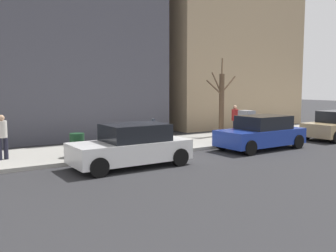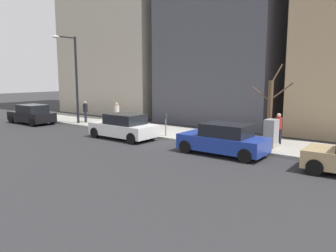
{
  "view_description": "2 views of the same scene",
  "coord_description": "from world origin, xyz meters",
  "px_view_note": "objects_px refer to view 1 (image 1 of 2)",
  "views": [
    {
      "loc": [
        -12.99,
        7.72,
        2.86
      ],
      "look_at": [
        0.29,
        -0.79,
        1.17
      ],
      "focal_mm": 40.0,
      "sensor_mm": 36.0,
      "label": 1
    },
    {
      "loc": [
        -14.86,
        -12.38,
        3.75
      ],
      "look_at": [
        0.18,
        -0.55,
        0.82
      ],
      "focal_mm": 35.0,
      "sensor_mm": 36.0,
      "label": 2
    }
  ],
  "objects_px": {
    "bare_tree": "(221,102)",
    "trash_bin": "(77,145)",
    "utility_box": "(246,124)",
    "parked_car_blue": "(261,133)",
    "pedestrian_near_meter": "(235,118)",
    "parking_meter": "(153,131)",
    "parked_car_white": "(132,146)",
    "office_tower_left": "(203,6)",
    "pedestrian_midblock": "(2,135)"
  },
  "relations": [
    {
      "from": "parking_meter",
      "to": "pedestrian_midblock",
      "type": "relative_size",
      "value": 0.81
    },
    {
      "from": "trash_bin",
      "to": "office_tower_left",
      "type": "height_order",
      "value": "office_tower_left"
    },
    {
      "from": "bare_tree",
      "to": "pedestrian_near_meter",
      "type": "xyz_separation_m",
      "value": [
        -0.39,
        -0.64,
        -0.89
      ]
    },
    {
      "from": "parked_car_white",
      "to": "utility_box",
      "type": "xyz_separation_m",
      "value": [
        2.55,
        -8.1,
        0.11
      ]
    },
    {
      "from": "parked_car_white",
      "to": "bare_tree",
      "type": "relative_size",
      "value": 0.99
    },
    {
      "from": "parked_car_blue",
      "to": "pedestrian_midblock",
      "type": "height_order",
      "value": "pedestrian_midblock"
    },
    {
      "from": "parked_car_white",
      "to": "parking_meter",
      "type": "relative_size",
      "value": 3.12
    },
    {
      "from": "trash_bin",
      "to": "pedestrian_near_meter",
      "type": "bearing_deg",
      "value": -81.92
    },
    {
      "from": "trash_bin",
      "to": "pedestrian_midblock",
      "type": "xyz_separation_m",
      "value": [
        0.86,
        2.52,
        0.49
      ]
    },
    {
      "from": "parked_car_blue",
      "to": "pedestrian_near_meter",
      "type": "height_order",
      "value": "pedestrian_near_meter"
    },
    {
      "from": "parking_meter",
      "to": "pedestrian_near_meter",
      "type": "height_order",
      "value": "pedestrian_near_meter"
    },
    {
      "from": "pedestrian_near_meter",
      "to": "parking_meter",
      "type": "bearing_deg",
      "value": -38.53
    },
    {
      "from": "bare_tree",
      "to": "pedestrian_near_meter",
      "type": "height_order",
      "value": "bare_tree"
    },
    {
      "from": "trash_bin",
      "to": "pedestrian_midblock",
      "type": "distance_m",
      "value": 2.71
    },
    {
      "from": "parked_car_white",
      "to": "pedestrian_midblock",
      "type": "bearing_deg",
      "value": 50.93
    },
    {
      "from": "bare_tree",
      "to": "parked_car_white",
      "type": "bearing_deg",
      "value": 117.35
    },
    {
      "from": "parking_meter",
      "to": "pedestrian_midblock",
      "type": "distance_m",
      "value": 5.83
    },
    {
      "from": "parked_car_blue",
      "to": "trash_bin",
      "type": "bearing_deg",
      "value": 74.57
    },
    {
      "from": "parking_meter",
      "to": "pedestrian_midblock",
      "type": "bearing_deg",
      "value": 77.03
    },
    {
      "from": "parking_meter",
      "to": "pedestrian_near_meter",
      "type": "relative_size",
      "value": 0.81
    },
    {
      "from": "parking_meter",
      "to": "office_tower_left",
      "type": "xyz_separation_m",
      "value": [
        10.41,
        -10.69,
        8.11
      ]
    },
    {
      "from": "pedestrian_midblock",
      "to": "pedestrian_near_meter",
      "type": "bearing_deg",
      "value": -16.45
    },
    {
      "from": "pedestrian_near_meter",
      "to": "parked_car_white",
      "type": "bearing_deg",
      "value": -31.3
    },
    {
      "from": "pedestrian_midblock",
      "to": "utility_box",
      "type": "bearing_deg",
      "value": -20.94
    },
    {
      "from": "parked_car_blue",
      "to": "pedestrian_midblock",
      "type": "relative_size",
      "value": 2.55
    },
    {
      "from": "parked_car_blue",
      "to": "bare_tree",
      "type": "xyz_separation_m",
      "value": [
        3.72,
        -0.81,
        1.25
      ]
    },
    {
      "from": "parked_car_white",
      "to": "utility_box",
      "type": "relative_size",
      "value": 2.95
    },
    {
      "from": "parked_car_white",
      "to": "office_tower_left",
      "type": "height_order",
      "value": "office_tower_left"
    },
    {
      "from": "parked_car_blue",
      "to": "office_tower_left",
      "type": "height_order",
      "value": "office_tower_left"
    },
    {
      "from": "utility_box",
      "to": "bare_tree",
      "type": "relative_size",
      "value": 0.34
    },
    {
      "from": "utility_box",
      "to": "pedestrian_midblock",
      "type": "xyz_separation_m",
      "value": [
        0.46,
        11.87,
        0.24
      ]
    },
    {
      "from": "parking_meter",
      "to": "bare_tree",
      "type": "relative_size",
      "value": 0.32
    },
    {
      "from": "trash_bin",
      "to": "pedestrian_midblock",
      "type": "bearing_deg",
      "value": 71.24
    },
    {
      "from": "parked_car_white",
      "to": "trash_bin",
      "type": "distance_m",
      "value": 2.49
    },
    {
      "from": "utility_box",
      "to": "office_tower_left",
      "type": "height_order",
      "value": "office_tower_left"
    },
    {
      "from": "utility_box",
      "to": "office_tower_left",
      "type": "relative_size",
      "value": 0.08
    },
    {
      "from": "parking_meter",
      "to": "utility_box",
      "type": "xyz_separation_m",
      "value": [
        0.85,
        -6.2,
        -0.13
      ]
    },
    {
      "from": "bare_tree",
      "to": "office_tower_left",
      "type": "relative_size",
      "value": 0.23
    },
    {
      "from": "trash_bin",
      "to": "pedestrian_near_meter",
      "type": "xyz_separation_m",
      "value": [
        1.33,
        -9.38,
        0.49
      ]
    },
    {
      "from": "trash_bin",
      "to": "pedestrian_near_meter",
      "type": "relative_size",
      "value": 0.54
    },
    {
      "from": "parked_car_white",
      "to": "pedestrian_midblock",
      "type": "height_order",
      "value": "pedestrian_midblock"
    },
    {
      "from": "utility_box",
      "to": "parked_car_blue",
      "type": "bearing_deg",
      "value": 149.39
    },
    {
      "from": "pedestrian_midblock",
      "to": "office_tower_left",
      "type": "distance_m",
      "value": 20.36
    },
    {
      "from": "pedestrian_near_meter",
      "to": "office_tower_left",
      "type": "height_order",
      "value": "office_tower_left"
    },
    {
      "from": "pedestrian_midblock",
      "to": "office_tower_left",
      "type": "xyz_separation_m",
      "value": [
        9.1,
        -16.37,
        8.0
      ]
    },
    {
      "from": "parked_car_blue",
      "to": "utility_box",
      "type": "height_order",
      "value": "utility_box"
    },
    {
      "from": "pedestrian_near_meter",
      "to": "pedestrian_midblock",
      "type": "distance_m",
      "value": 11.91
    },
    {
      "from": "bare_tree",
      "to": "trash_bin",
      "type": "distance_m",
      "value": 9.01
    },
    {
      "from": "parked_car_blue",
      "to": "pedestrian_near_meter",
      "type": "relative_size",
      "value": 2.55
    },
    {
      "from": "parked_car_blue",
      "to": "parking_meter",
      "type": "height_order",
      "value": "parked_car_blue"
    }
  ]
}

